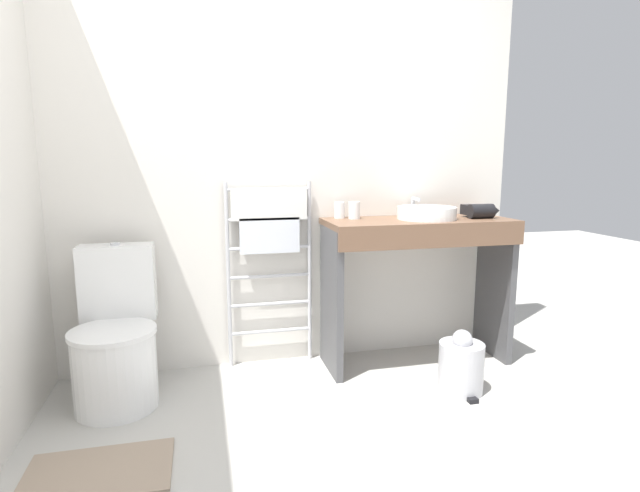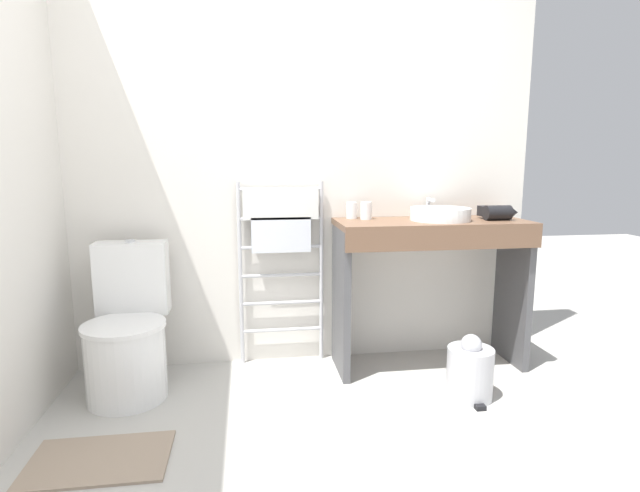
% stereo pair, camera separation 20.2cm
% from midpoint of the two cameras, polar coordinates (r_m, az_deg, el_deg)
% --- Properties ---
extents(wall_back, '(2.86, 0.12, 2.68)m').
position_cam_midpoint_polar(wall_back, '(3.02, -6.13, 11.99)').
color(wall_back, silver).
rests_on(wall_back, ground_plane).
extents(toilet, '(0.41, 0.54, 0.79)m').
position_cam_midpoint_polar(toilet, '(2.79, -24.27, -10.27)').
color(toilet, white).
rests_on(toilet, ground_plane).
extents(towel_radiator, '(0.51, 0.06, 1.10)m').
position_cam_midpoint_polar(towel_radiator, '(2.92, -7.77, 1.31)').
color(towel_radiator, silver).
rests_on(towel_radiator, ground_plane).
extents(vanity_counter, '(1.10, 0.45, 0.88)m').
position_cam_midpoint_polar(vanity_counter, '(2.99, 9.29, -2.13)').
color(vanity_counter, brown).
rests_on(vanity_counter, ground_plane).
extents(sink_basin, '(0.34, 0.34, 0.07)m').
position_cam_midpoint_polar(sink_basin, '(2.96, 10.20, 3.77)').
color(sink_basin, white).
rests_on(sink_basin, vanity_counter).
extents(faucet, '(0.02, 0.10, 0.12)m').
position_cam_midpoint_polar(faucet, '(3.13, 8.87, 4.82)').
color(faucet, silver).
rests_on(faucet, vanity_counter).
extents(cup_near_wall, '(0.06, 0.06, 0.10)m').
position_cam_midpoint_polar(cup_near_wall, '(2.96, 0.29, 4.12)').
color(cup_near_wall, white).
rests_on(cup_near_wall, vanity_counter).
extents(cup_near_edge, '(0.07, 0.07, 0.10)m').
position_cam_midpoint_polar(cup_near_edge, '(2.93, 1.97, 4.10)').
color(cup_near_edge, white).
rests_on(cup_near_edge, vanity_counter).
extents(hair_dryer, '(0.20, 0.19, 0.09)m').
position_cam_midpoint_polar(hair_dryer, '(3.09, 16.16, 3.88)').
color(hair_dryer, black).
rests_on(hair_dryer, vanity_counter).
extents(trash_bin, '(0.24, 0.27, 0.34)m').
position_cam_midpoint_polar(trash_bin, '(2.79, 13.79, -13.16)').
color(trash_bin, '#B7B7BC').
rests_on(trash_bin, ground_plane).
extents(bath_mat, '(0.56, 0.36, 0.01)m').
position_cam_midpoint_polar(bath_mat, '(2.36, -26.45, -22.20)').
color(bath_mat, gray).
rests_on(bath_mat, ground_plane).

